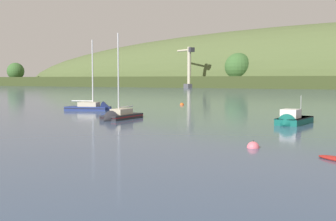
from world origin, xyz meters
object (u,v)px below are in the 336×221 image
at_px(mooring_buoy_off_fishing_boat, 253,148).
at_px(mooring_buoy_far_upstream, 182,105).
at_px(sailboat_midwater_white, 94,109).
at_px(dockside_crane, 189,68).
at_px(fishing_boat_moored, 292,121).
at_px(sailboat_near_mooring, 118,117).

xyz_separation_m(mooring_buoy_off_fishing_boat, mooring_buoy_far_upstream, (-24.19, 39.70, 0.00)).
bearing_deg(mooring_buoy_off_fishing_boat, sailboat_midwater_white, 142.27).
distance_m(dockside_crane, mooring_buoy_off_fishing_boat, 189.05).
bearing_deg(fishing_boat_moored, sailboat_near_mooring, -72.87).
bearing_deg(sailboat_near_mooring, mooring_buoy_far_upstream, -168.76).
xyz_separation_m(dockside_crane, sailboat_near_mooring, (65.01, -156.96, -9.18)).
bearing_deg(dockside_crane, sailboat_near_mooring, 141.97).
relative_size(sailboat_near_mooring, mooring_buoy_off_fishing_boat, 11.48).
height_order(sailboat_midwater_white, mooring_buoy_off_fishing_boat, sailboat_midwater_white).
height_order(dockside_crane, sailboat_near_mooring, dockside_crane).
bearing_deg(sailboat_near_mooring, dockside_crane, -158.14).
relative_size(dockside_crane, fishing_boat_moored, 3.41).
xyz_separation_m(sailboat_midwater_white, fishing_boat_moored, (28.34, -6.94, 0.12)).
bearing_deg(sailboat_midwater_white, mooring_buoy_far_upstream, 57.61).
bearing_deg(mooring_buoy_off_fishing_boat, dockside_crane, 116.23).
distance_m(dockside_crane, sailboat_near_mooring, 170.14).
bearing_deg(dockside_crane, mooring_buoy_far_upstream, 144.04).
xyz_separation_m(dockside_crane, mooring_buoy_far_upstream, (59.27, -129.67, -9.39)).
bearing_deg(sailboat_near_mooring, mooring_buoy_off_fishing_boat, 55.44).
height_order(sailboat_near_mooring, fishing_boat_moored, sailboat_near_mooring).
distance_m(mooring_buoy_off_fishing_boat, mooring_buoy_far_upstream, 46.49).
relative_size(sailboat_midwater_white, mooring_buoy_off_fishing_boat, 12.43).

